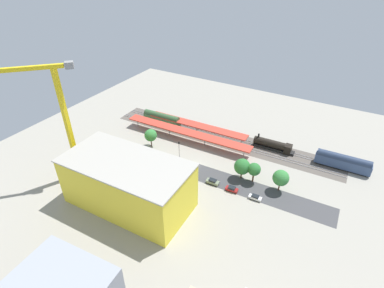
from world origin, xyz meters
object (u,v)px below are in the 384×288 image
parked_car_2 (213,182)px  street_tree_2 (254,169)px  locomotive (274,145)px  parked_car_0 (255,198)px  parked_car_5 (155,163)px  box_truck_0 (139,165)px  street_tree_0 (242,167)px  parked_car_1 (232,189)px  construction_building (128,184)px  street_tree_1 (151,135)px  box_truck_1 (140,164)px  street_tree_3 (281,178)px  parked_car_4 (173,169)px  tower_crane (57,115)px  platform_canopy_far (197,125)px  passenger_coach (343,162)px  freight_coach_far (162,119)px  parked_car_3 (191,175)px  platform_canopy_near (187,132)px  traffic_light (179,147)px

parked_car_2 → street_tree_2: (-11.54, -8.02, 4.37)m
locomotive → parked_car_0: 31.39m
parked_car_5 → box_truck_0: 5.97m
parked_car_0 → street_tree_0: size_ratio=0.54×
parked_car_0 → parked_car_1: bearing=0.3°
parked_car_1 → parked_car_5: (30.97, 0.52, 0.05)m
locomotive → street_tree_0: street_tree_0 is taller
construction_building → street_tree_1: size_ratio=4.98×
box_truck_0 → street_tree_1: 15.83m
construction_building → box_truck_1: (8.75, -16.03, -6.17)m
parked_car_5 → street_tree_3: 45.50m
street_tree_0 → street_tree_1: size_ratio=1.01×
parked_car_4 → tower_crane: (29.29, 20.09, 23.37)m
platform_canopy_far → parked_car_2: size_ratio=9.94×
parked_car_4 → box_truck_1: box_truck_1 is taller
construction_building → parked_car_1: bearing=-141.8°
passenger_coach → freight_coach_far: size_ratio=1.05×
parked_car_2 → street_tree_1: street_tree_1 is taller
street_tree_0 → street_tree_3: bearing=-179.3°
parked_car_5 → box_truck_0: size_ratio=0.45×
platform_canopy_far → street_tree_0: size_ratio=5.89×
passenger_coach → box_truck_0: (64.26, 36.69, -1.27)m
parked_car_5 → street_tree_3: bearing=-169.0°
box_truck_1 → parked_car_3: bearing=-165.8°
passenger_coach → parked_car_3: bearing=34.5°
parked_car_1 → parked_car_0: bearing=-179.7°
street_tree_0 → parked_car_5: bearing=15.3°
street_tree_1 → parked_car_5: bearing=131.3°
platform_canopy_near → parked_car_5: (1.79, 20.59, -3.21)m
platform_canopy_far → parked_car_3: bearing=114.7°
tower_crane → street_tree_3: size_ratio=5.15×
street_tree_0 → traffic_light: bearing=0.3°
passenger_coach → street_tree_3: street_tree_3 is taller
platform_canopy_near → parked_car_4: size_ratio=13.67×
street_tree_2 → traffic_light: street_tree_2 is taller
box_truck_1 → traffic_light: bearing=-125.5°
parked_car_2 → tower_crane: (44.97, 20.58, 23.35)m
box_truck_1 → street_tree_3: street_tree_3 is taller
platform_canopy_near → parked_car_4: platform_canopy_near is taller
street_tree_1 → parked_car_2: bearing=164.6°
parked_car_4 → street_tree_0: (-22.99, -8.26, 4.15)m
locomotive → box_truck_1: size_ratio=1.65×
parked_car_5 → street_tree_2: 36.66m
tower_crane → street_tree_3: tower_crane is taller
locomotive → tower_crane: (56.95, 51.59, 22.18)m
platform_canopy_near → parked_car_0: size_ratio=13.41×
parked_car_0 → street_tree_2: size_ratio=0.57×
platform_canopy_far → tower_crane: size_ratio=1.12×
parked_car_2 → traffic_light: bearing=-22.8°
parked_car_2 → construction_building: bearing=48.9°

